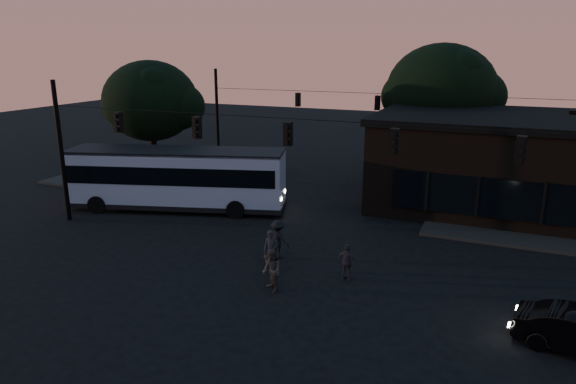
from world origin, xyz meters
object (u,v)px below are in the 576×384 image
at_px(building, 512,162).
at_px(pedestrian_d, 278,239).
at_px(pedestrian_a, 271,251).
at_px(pedestrian_b, 272,270).
at_px(bus, 177,176).
at_px(pedestrian_c, 347,262).

height_order(building, pedestrian_d, building).
bearing_deg(pedestrian_a, pedestrian_b, -83.57).
xyz_separation_m(bus, pedestrian_a, (8.62, -5.73, -1.09)).
height_order(pedestrian_a, pedestrian_b, pedestrian_a).
relative_size(bus, pedestrian_d, 7.18).
relative_size(pedestrian_b, pedestrian_d, 0.95).
bearing_deg(bus, pedestrian_c, -41.16).
xyz_separation_m(building, bus, (-17.69, -7.91, -0.75)).
bearing_deg(bus, pedestrian_a, -50.27).
bearing_deg(pedestrian_c, pedestrian_a, 18.62).
distance_m(pedestrian_c, pedestrian_d, 3.61).
xyz_separation_m(bus, pedestrian_b, (9.45, -7.46, -1.12)).
relative_size(bus, pedestrian_b, 7.52).
bearing_deg(pedestrian_c, bus, -11.88).
relative_size(pedestrian_a, pedestrian_b, 1.03).
xyz_separation_m(pedestrian_b, pedestrian_c, (2.38, 2.07, -0.08)).
bearing_deg(building, pedestrian_c, -113.75).
bearing_deg(pedestrian_a, building, 37.22).
xyz_separation_m(bus, pedestrian_d, (8.36, -4.42, -1.08)).
bearing_deg(pedestrian_d, bus, -16.36).
bearing_deg(pedestrian_c, pedestrian_d, -2.94).
bearing_deg(pedestrian_b, building, 105.46).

